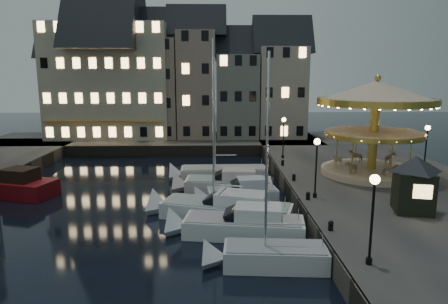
{
  "coord_description": "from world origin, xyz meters",
  "views": [
    {
      "loc": [
        0.31,
        -25.6,
        9.7
      ],
      "look_at": [
        1.0,
        8.0,
        3.2
      ],
      "focal_mm": 32.0,
      "sensor_mm": 36.0,
      "label": 1
    }
  ],
  "objects_px": {
    "streetlamp_b": "(316,159)",
    "bollard_d": "(283,162)",
    "motorboat_a": "(264,257)",
    "carousel": "(376,110)",
    "motorboat_b": "(237,226)",
    "motorboat_f": "(218,173)",
    "ticket_kiosk": "(415,174)",
    "motorboat_e": "(224,184)",
    "motorboat_d": "(237,195)",
    "streetlamp_a": "(373,207)",
    "bollard_a": "(331,225)",
    "streetlamp_c": "(284,132)",
    "bollard_b": "(308,195)",
    "motorboat_c": "(221,209)",
    "bollard_c": "(294,177)",
    "streetlamp_d": "(426,142)",
    "red_fishing_boat": "(8,186)"
  },
  "relations": [
    {
      "from": "streetlamp_b",
      "to": "motorboat_a",
      "type": "bearing_deg",
      "value": -120.3
    },
    {
      "from": "motorboat_d",
      "to": "red_fishing_boat",
      "type": "bearing_deg",
      "value": 172.3
    },
    {
      "from": "motorboat_e",
      "to": "ticket_kiosk",
      "type": "height_order",
      "value": "ticket_kiosk"
    },
    {
      "from": "bollard_c",
      "to": "motorboat_a",
      "type": "distance_m",
      "value": 12.76
    },
    {
      "from": "bollard_c",
      "to": "bollard_b",
      "type": "bearing_deg",
      "value": -90.0
    },
    {
      "from": "motorboat_a",
      "to": "carousel",
      "type": "relative_size",
      "value": 1.09
    },
    {
      "from": "motorboat_d",
      "to": "motorboat_a",
      "type": "bearing_deg",
      "value": -85.46
    },
    {
      "from": "motorboat_a",
      "to": "bollard_d",
      "type": "bearing_deg",
      "value": 77.67
    },
    {
      "from": "motorboat_a",
      "to": "motorboat_e",
      "type": "relative_size",
      "value": 1.26
    },
    {
      "from": "motorboat_b",
      "to": "motorboat_e",
      "type": "bearing_deg",
      "value": 93.8
    },
    {
      "from": "streetlamp_b",
      "to": "bollard_c",
      "type": "height_order",
      "value": "streetlamp_b"
    },
    {
      "from": "streetlamp_a",
      "to": "bollard_c",
      "type": "bearing_deg",
      "value": 92.37
    },
    {
      "from": "streetlamp_c",
      "to": "bollard_a",
      "type": "xyz_separation_m",
      "value": [
        -0.6,
        -19.5,
        -2.41
      ]
    },
    {
      "from": "streetlamp_c",
      "to": "motorboat_b",
      "type": "relative_size",
      "value": 0.5
    },
    {
      "from": "motorboat_c",
      "to": "motorboat_e",
      "type": "xyz_separation_m",
      "value": [
        0.34,
        6.43,
        -0.04
      ]
    },
    {
      "from": "motorboat_a",
      "to": "motorboat_e",
      "type": "height_order",
      "value": "motorboat_a"
    },
    {
      "from": "streetlamp_c",
      "to": "motorboat_a",
      "type": "distance_m",
      "value": 21.86
    },
    {
      "from": "ticket_kiosk",
      "to": "motorboat_d",
      "type": "bearing_deg",
      "value": 150.95
    },
    {
      "from": "motorboat_f",
      "to": "motorboat_c",
      "type": "bearing_deg",
      "value": -89.11
    },
    {
      "from": "motorboat_e",
      "to": "motorboat_c",
      "type": "bearing_deg",
      "value": -93.0
    },
    {
      "from": "bollard_a",
      "to": "bollard_b",
      "type": "height_order",
      "value": "same"
    },
    {
      "from": "streetlamp_b",
      "to": "bollard_a",
      "type": "height_order",
      "value": "streetlamp_b"
    },
    {
      "from": "motorboat_b",
      "to": "ticket_kiosk",
      "type": "xyz_separation_m",
      "value": [
        10.96,
        0.5,
        3.05
      ]
    },
    {
      "from": "motorboat_b",
      "to": "carousel",
      "type": "distance_m",
      "value": 16.84
    },
    {
      "from": "bollard_c",
      "to": "motorboat_b",
      "type": "distance_m",
      "value": 9.53
    },
    {
      "from": "bollard_b",
      "to": "motorboat_c",
      "type": "distance_m",
      "value": 6.05
    },
    {
      "from": "streetlamp_d",
      "to": "motorboat_f",
      "type": "distance_m",
      "value": 18.65
    },
    {
      "from": "streetlamp_d",
      "to": "motorboat_b",
      "type": "distance_m",
      "value": 20.22
    },
    {
      "from": "motorboat_c",
      "to": "carousel",
      "type": "xyz_separation_m",
      "value": [
        13.03,
        6.94,
        6.17
      ]
    },
    {
      "from": "streetlamp_b",
      "to": "bollard_d",
      "type": "xyz_separation_m",
      "value": [
        -0.6,
        10.0,
        -2.41
      ]
    },
    {
      "from": "motorboat_d",
      "to": "motorboat_e",
      "type": "distance_m",
      "value": 3.2
    },
    {
      "from": "bollard_b",
      "to": "motorboat_d",
      "type": "bearing_deg",
      "value": 144.3
    },
    {
      "from": "streetlamp_a",
      "to": "streetlamp_c",
      "type": "relative_size",
      "value": 1.0
    },
    {
      "from": "streetlamp_a",
      "to": "motorboat_e",
      "type": "bearing_deg",
      "value": 111.42
    },
    {
      "from": "streetlamp_a",
      "to": "carousel",
      "type": "height_order",
      "value": "carousel"
    },
    {
      "from": "streetlamp_c",
      "to": "bollard_c",
      "type": "height_order",
      "value": "streetlamp_c"
    },
    {
      "from": "motorboat_a",
      "to": "ticket_kiosk",
      "type": "relative_size",
      "value": 2.6
    },
    {
      "from": "streetlamp_b",
      "to": "motorboat_c",
      "type": "xyz_separation_m",
      "value": [
        -6.58,
        -0.51,
        -3.34
      ]
    },
    {
      "from": "streetlamp_d",
      "to": "motorboat_b",
      "type": "xyz_separation_m",
      "value": [
        -16.92,
        -10.54,
        -3.37
      ]
    },
    {
      "from": "streetlamp_c",
      "to": "motorboat_a",
      "type": "height_order",
      "value": "motorboat_a"
    },
    {
      "from": "motorboat_f",
      "to": "carousel",
      "type": "xyz_separation_m",
      "value": [
        13.19,
        -3.71,
        6.32
      ]
    },
    {
      "from": "red_fishing_boat",
      "to": "bollard_b",
      "type": "bearing_deg",
      "value": -14.13
    },
    {
      "from": "streetlamp_a",
      "to": "bollard_d",
      "type": "bearing_deg",
      "value": 91.72
    },
    {
      "from": "motorboat_f",
      "to": "ticket_kiosk",
      "type": "height_order",
      "value": "motorboat_f"
    },
    {
      "from": "streetlamp_b",
      "to": "bollard_a",
      "type": "distance_m",
      "value": 6.5
    },
    {
      "from": "streetlamp_d",
      "to": "bollard_a",
      "type": "xyz_separation_m",
      "value": [
        -11.9,
        -13.0,
        -2.41
      ]
    },
    {
      "from": "bollard_d",
      "to": "motorboat_d",
      "type": "bearing_deg",
      "value": -123.27
    },
    {
      "from": "bollard_b",
      "to": "motorboat_b",
      "type": "xyz_separation_m",
      "value": [
        -5.02,
        -3.04,
        -0.96
      ]
    },
    {
      "from": "motorboat_d",
      "to": "streetlamp_a",
      "type": "bearing_deg",
      "value": -67.68
    },
    {
      "from": "streetlamp_d",
      "to": "bollard_d",
      "type": "xyz_separation_m",
      "value": [
        -11.9,
        3.0,
        -2.41
      ]
    }
  ]
}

